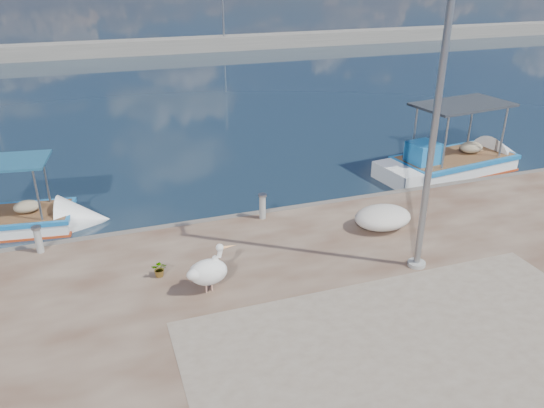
{
  "coord_description": "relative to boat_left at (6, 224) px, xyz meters",
  "views": [
    {
      "loc": [
        -4.39,
        -8.78,
        7.42
      ],
      "look_at": [
        0.0,
        3.8,
        1.3
      ],
      "focal_mm": 35.0,
      "sensor_mm": 36.0,
      "label": 1
    }
  ],
  "objects": [
    {
      "name": "net_pile_d",
      "position": [
        10.3,
        -4.46,
        0.61
      ],
      "size": [
        1.66,
        1.24,
        0.62
      ],
      "primitive_type": "ellipsoid",
      "color": "silver",
      "rests_on": "quay"
    },
    {
      "name": "potted_plant",
      "position": [
        3.94,
        -4.98,
        0.51
      ],
      "size": [
        0.44,
        0.41,
        0.41
      ],
      "primitive_type": "imported",
      "rotation": [
        0.0,
        0.0,
        -0.27
      ],
      "color": "#33722D",
      "rests_on": "quay"
    },
    {
      "name": "quay_patch",
      "position": [
        8.29,
        -10.37,
        0.3
      ],
      "size": [
        9.0,
        7.0,
        0.01
      ],
      "primitive_type": "cube",
      "color": "gray",
      "rests_on": "quay"
    },
    {
      "name": "boat_left",
      "position": [
        0.0,
        0.0,
        0.0
      ],
      "size": [
        5.5,
        2.45,
        2.56
      ],
      "rotation": [
        0.0,
        0.0,
        -0.14
      ],
      "color": "white",
      "rests_on": "ground"
    },
    {
      "name": "breakwater",
      "position": [
        7.28,
        32.63,
        0.4
      ],
      "size": [
        120.0,
        2.2,
        7.5
      ],
      "color": "gray",
      "rests_on": "ground"
    },
    {
      "name": "boat_right",
      "position": [
        15.78,
        -0.35,
        0.04
      ],
      "size": [
        6.7,
        2.92,
        3.12
      ],
      "rotation": [
        0.0,
        0.0,
        0.13
      ],
      "color": "white",
      "rests_on": "ground"
    },
    {
      "name": "pelican",
      "position": [
        4.93,
        -6.0,
        0.84
      ],
      "size": [
        1.21,
        0.73,
        1.15
      ],
      "rotation": [
        0.0,
        0.0,
        0.24
      ],
      "color": "tan",
      "rests_on": "quay"
    },
    {
      "name": "bollard_near",
      "position": [
        7.27,
        -2.77,
        0.72
      ],
      "size": [
        0.25,
        0.25,
        0.77
      ],
      "color": "gray",
      "rests_on": "quay"
    },
    {
      "name": "lamp_post",
      "position": [
        10.06,
        -6.56,
        3.6
      ],
      "size": [
        0.44,
        0.96,
        7.0
      ],
      "color": "gray",
      "rests_on": "quay"
    },
    {
      "name": "ground",
      "position": [
        7.29,
        -7.37,
        -0.2
      ],
      "size": [
        1400.0,
        1400.0,
        0.0
      ],
      "primitive_type": "plane",
      "color": "#162635",
      "rests_on": "ground"
    },
    {
      "name": "bollard_far",
      "position": [
        1.16,
        -2.77,
        0.7
      ],
      "size": [
        0.24,
        0.24,
        0.74
      ],
      "color": "gray",
      "rests_on": "quay"
    }
  ]
}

